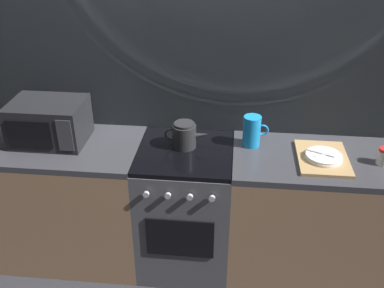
{
  "coord_description": "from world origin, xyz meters",
  "views": [
    {
      "loc": [
        0.29,
        -2.36,
        2.29
      ],
      "look_at": [
        0.04,
        0.0,
        0.95
      ],
      "focal_mm": 41.23,
      "sensor_mm": 36.0,
      "label": 1
    }
  ],
  "objects_px": {
    "stove_unit": "(186,208)",
    "spice_jar": "(384,156)",
    "microwave": "(49,122)",
    "kettle": "(184,135)",
    "dish_pile": "(323,158)",
    "pitcher": "(252,131)"
  },
  "relations": [
    {
      "from": "pitcher",
      "to": "dish_pile",
      "type": "distance_m",
      "value": 0.46
    },
    {
      "from": "stove_unit",
      "to": "dish_pile",
      "type": "relative_size",
      "value": 2.25
    },
    {
      "from": "stove_unit",
      "to": "microwave",
      "type": "relative_size",
      "value": 1.96
    },
    {
      "from": "dish_pile",
      "to": "kettle",
      "type": "bearing_deg",
      "value": 174.64
    },
    {
      "from": "kettle",
      "to": "microwave",
      "type": "bearing_deg",
      "value": -179.35
    },
    {
      "from": "kettle",
      "to": "spice_jar",
      "type": "distance_m",
      "value": 1.2
    },
    {
      "from": "microwave",
      "to": "pitcher",
      "type": "distance_m",
      "value": 1.29
    },
    {
      "from": "microwave",
      "to": "pitcher",
      "type": "relative_size",
      "value": 2.3
    },
    {
      "from": "stove_unit",
      "to": "dish_pile",
      "type": "height_order",
      "value": "dish_pile"
    },
    {
      "from": "stove_unit",
      "to": "kettle",
      "type": "relative_size",
      "value": 3.16
    },
    {
      "from": "kettle",
      "to": "stove_unit",
      "type": "bearing_deg",
      "value": -79.23
    },
    {
      "from": "microwave",
      "to": "stove_unit",
      "type": "bearing_deg",
      "value": -2.81
    },
    {
      "from": "stove_unit",
      "to": "microwave",
      "type": "xyz_separation_m",
      "value": [
        -0.88,
        0.04,
        0.59
      ]
    },
    {
      "from": "dish_pile",
      "to": "spice_jar",
      "type": "bearing_deg",
      "value": -0.48
    },
    {
      "from": "microwave",
      "to": "dish_pile",
      "type": "distance_m",
      "value": 1.72
    },
    {
      "from": "dish_pile",
      "to": "spice_jar",
      "type": "xyz_separation_m",
      "value": [
        0.35,
        -0.0,
        0.03
      ]
    },
    {
      "from": "stove_unit",
      "to": "microwave",
      "type": "bearing_deg",
      "value": 177.19
    },
    {
      "from": "stove_unit",
      "to": "spice_jar",
      "type": "relative_size",
      "value": 8.57
    },
    {
      "from": "spice_jar",
      "to": "kettle",
      "type": "bearing_deg",
      "value": 176.05
    },
    {
      "from": "kettle",
      "to": "dish_pile",
      "type": "bearing_deg",
      "value": -5.36
    },
    {
      "from": "pitcher",
      "to": "dish_pile",
      "type": "height_order",
      "value": "pitcher"
    },
    {
      "from": "pitcher",
      "to": "dish_pile",
      "type": "relative_size",
      "value": 0.5
    }
  ]
}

